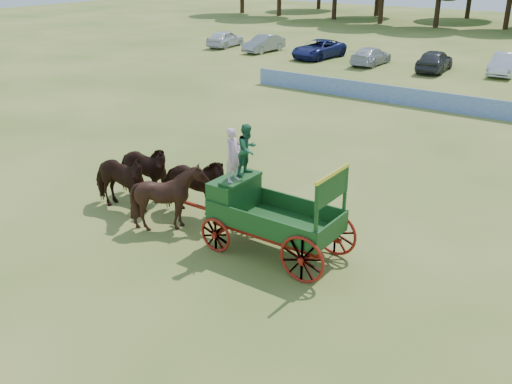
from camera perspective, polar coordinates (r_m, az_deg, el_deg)
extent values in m
plane|color=#A29949|center=(18.18, 4.18, -4.53)|extent=(160.00, 160.00, 0.00)
imported|color=black|center=(20.12, -13.60, 1.08)|extent=(2.70, 1.42, 2.19)
imported|color=black|center=(20.80, -11.36, 2.01)|extent=(2.70, 1.43, 2.19)
imported|color=black|center=(18.48, -8.63, -0.49)|extent=(2.03, 1.81, 2.20)
imported|color=black|center=(19.22, -6.38, 0.56)|extent=(2.81, 1.81, 2.19)
cube|color=maroon|center=(17.74, -2.13, -3.04)|extent=(0.12, 2.00, 0.12)
cube|color=maroon|center=(16.29, 6.33, -5.70)|extent=(0.12, 2.00, 0.12)
cube|color=maroon|center=(16.50, 0.85, -4.67)|extent=(3.80, 0.10, 0.12)
cube|color=maroon|center=(17.33, 2.92, -3.29)|extent=(3.80, 0.10, 0.12)
cube|color=maroon|center=(18.19, -4.40, -1.89)|extent=(2.80, 0.09, 0.09)
cube|color=#194A18|center=(16.79, 1.93, -3.11)|extent=(3.80, 1.80, 0.10)
cube|color=#194A18|center=(16.00, 0.20, -3.27)|extent=(3.80, 0.06, 0.55)
cube|color=#194A18|center=(17.33, 3.55, -1.17)|extent=(3.80, 0.06, 0.55)
cube|color=#194A18|center=(15.81, 7.64, -3.84)|extent=(0.06, 1.80, 0.55)
cube|color=#194A18|center=(17.35, -2.18, -0.22)|extent=(0.85, 1.70, 1.05)
cube|color=#194A18|center=(16.99, -1.54, 1.36)|extent=(0.55, 1.50, 0.08)
cube|color=#194A18|center=(17.64, -3.15, -0.53)|extent=(0.10, 1.60, 0.65)
cube|color=#194A18|center=(17.66, -2.67, -1.56)|extent=(0.55, 1.60, 0.06)
cube|color=#194A18|center=(14.92, 6.04, -2.67)|extent=(0.08, 0.08, 1.80)
cube|color=#194A18|center=(16.22, 8.85, -0.66)|extent=(0.08, 0.08, 1.80)
cube|color=#194A18|center=(15.33, 7.62, 0.42)|extent=(0.07, 1.75, 0.75)
cube|color=yellow|center=(15.18, 7.70, 1.81)|extent=(0.08, 1.80, 0.09)
cube|color=yellow|center=(15.34, 7.49, 0.45)|extent=(0.02, 1.30, 0.12)
torus|color=maroon|center=(17.10, -4.07, -4.32)|extent=(1.09, 0.09, 1.09)
torus|color=maroon|center=(18.45, -0.34, -2.12)|extent=(1.09, 0.09, 1.09)
torus|color=maroon|center=(15.51, 4.61, -6.76)|extent=(1.39, 0.09, 1.39)
torus|color=maroon|center=(16.99, 7.93, -4.13)|extent=(1.39, 0.09, 1.39)
imported|color=#DDA9C0|center=(16.44, -2.30, 3.72)|extent=(0.38, 0.58, 1.60)
imported|color=#266741|center=(16.98, -0.86, 4.28)|extent=(0.59, 0.76, 1.56)
cube|color=#1F45A8|center=(34.11, 18.88, 8.42)|extent=(26.00, 0.08, 1.05)
imported|color=silver|center=(55.68, -3.09, 15.07)|extent=(2.30, 4.70, 1.54)
imported|color=gray|center=(52.72, 0.79, 14.62)|extent=(1.87, 4.60, 1.48)
imported|color=navy|center=(49.83, 6.28, 14.03)|extent=(3.03, 5.68, 1.52)
imported|color=silver|center=(47.45, 11.41, 13.19)|extent=(1.97, 4.76, 1.38)
imported|color=#333338|center=(45.79, 17.43, 12.44)|extent=(2.34, 4.97, 1.64)
imported|color=silver|center=(46.24, 23.64, 11.63)|extent=(1.89, 4.82, 1.56)
cylinder|color=#382314|center=(79.96, 7.87, 18.29)|extent=(0.60, 0.60, 4.32)
cylinder|color=#382314|center=(75.90, 12.47, 18.20)|extent=(0.60, 0.60, 5.50)
cylinder|color=#382314|center=(73.58, 17.71, 17.12)|extent=(0.60, 0.60, 4.40)
cylinder|color=#382314|center=(74.50, 23.90, 16.30)|extent=(0.60, 0.60, 4.29)
cylinder|color=#382314|center=(85.25, 20.55, 17.52)|extent=(0.60, 0.60, 4.64)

